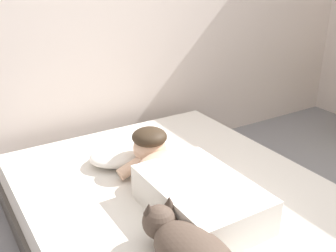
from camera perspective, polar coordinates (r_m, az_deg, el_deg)
The scene contains 5 objects.
bed at distance 2.29m, azimuth 1.77°, elevation -12.86°, with size 1.59×1.97×0.35m.
pillow at distance 2.49m, azimuth -5.29°, elevation -3.61°, with size 0.52×0.32×0.11m, color white.
person_lying at distance 2.07m, azimuth 2.35°, elevation -7.98°, with size 0.43×0.92×0.27m.
coffee_cup at distance 2.58m, azimuth -0.84°, elevation -3.02°, with size 0.12×0.09×0.07m.
cell_phone at distance 1.87m, azimuth 2.80°, elevation -15.68°, with size 0.07×0.14×0.01m, color black.
Camera 1 is at (-1.14, -1.19, 1.52)m, focal length 43.37 mm.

